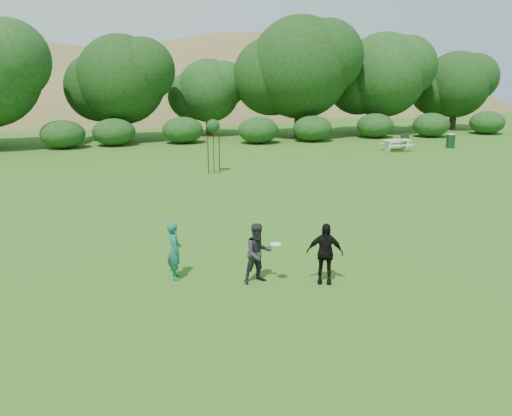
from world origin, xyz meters
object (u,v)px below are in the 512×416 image
Objects in this scene: player_teal at (174,250)px; picnic_table at (397,143)px; trash_can_lidded at (451,140)px; trash_can_near at (404,140)px; player_black at (325,253)px; sapling at (213,127)px; player_grey at (258,253)px.

player_teal is 0.85× the size of picnic_table.
trash_can_near is at bearing 154.85° from trash_can_lidded.
player_black reaches higher than trash_can_near.
player_grey is at bearing -95.13° from sapling.
player_black is 1.75× the size of trash_can_near.
trash_can_lidded reaches higher than picnic_table.
picnic_table is 4.45m from trash_can_lidded.
trash_can_near is 2.31m from picnic_table.
player_teal is 0.99× the size of player_grey.
sapling is 14.36m from picnic_table.
player_black is 0.87× the size of picnic_table.
trash_can_near is 0.86× the size of trash_can_lidded.
player_teal is 1.70× the size of trash_can_near.
player_black is 14.92m from sapling.
trash_can_lidded is (17.53, 19.91, -0.24)m from player_black.
sapling is 2.71× the size of trash_can_lidded.
player_grey is 1.48× the size of trash_can_lidded.
player_black is 0.55× the size of sapling.
player_black is at bearing -25.33° from player_grey.
player_grey is 24.14m from picnic_table.
sapling reaches higher than trash_can_near.
sapling is at bearing 74.54° from player_grey.
player_grey is at bearing -128.05° from trash_can_near.
sapling is (3.32, 13.63, 1.65)m from player_teal.
player_teal reaches higher than trash_can_lidded.
picnic_table is (13.09, 19.57, -0.27)m from player_black.
player_grey is 0.99× the size of player_black.
trash_can_near is 3.16m from trash_can_lidded.
player_teal is at bearing -132.32° from picnic_table.
player_teal is 27.16m from trash_can_near.
player_teal is at bearing -176.82° from player_black.
player_grey reaches higher than picnic_table.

